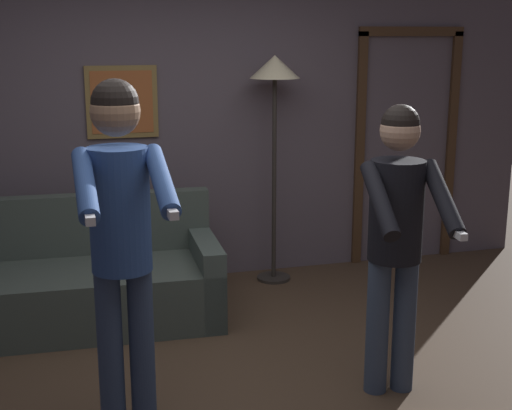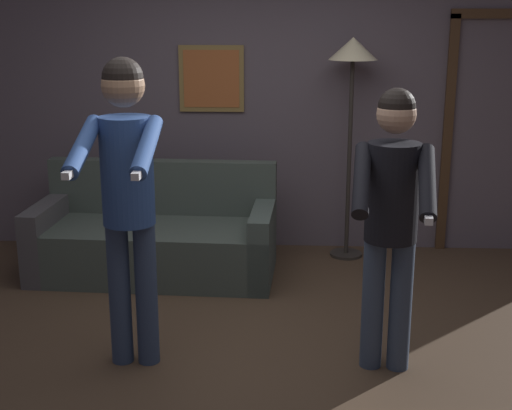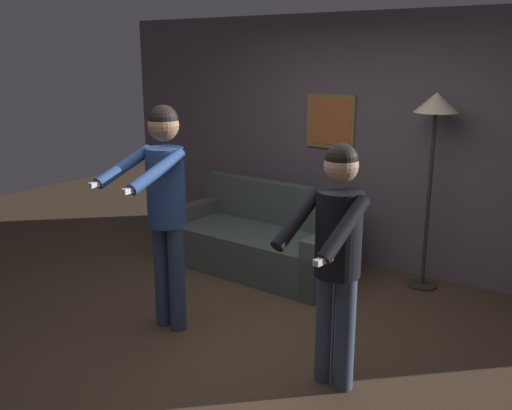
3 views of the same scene
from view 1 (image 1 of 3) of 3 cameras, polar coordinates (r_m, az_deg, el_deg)
ground_plane at (r=4.21m, az=-1.22°, el=-15.17°), size 12.00×12.00×0.00m
back_wall_assembly at (r=5.86m, az=-6.40°, el=6.41°), size 6.40×0.10×2.60m
couch at (r=5.25m, az=-13.60°, el=-6.25°), size 1.93×0.93×0.87m
torchiere_lamp at (r=5.73m, az=1.51°, el=9.39°), size 0.40×0.40×1.86m
person_standing_left at (r=3.54m, az=-10.76°, el=-1.43°), size 0.43×0.74×1.82m
person_standing_right at (r=3.99m, az=11.19°, el=-1.62°), size 0.48×0.66×1.66m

